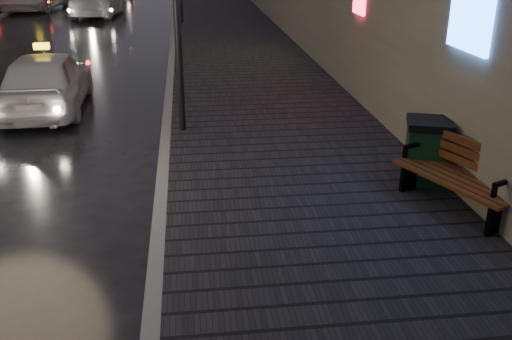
{
  "coord_description": "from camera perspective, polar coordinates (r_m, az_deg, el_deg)",
  "views": [
    {
      "loc": [
        2.0,
        -5.5,
        3.92
      ],
      "look_at": [
        2.9,
        1.9,
        0.85
      ],
      "focal_mm": 40.0,
      "sensor_mm": 36.0,
      "label": 1
    }
  ],
  "objects": [
    {
      "name": "curb",
      "position": [
        26.78,
        -8.18,
        13.93
      ],
      "size": [
        0.2,
        58.0,
        0.15
      ],
      "primitive_type": "cube",
      "color": "slate",
      "rests_on": "ground"
    },
    {
      "name": "ground",
      "position": [
        7.05,
        -22.77,
        -13.44
      ],
      "size": [
        120.0,
        120.0,
        0.0
      ],
      "primitive_type": "plane",
      "color": "black",
      "rests_on": "ground"
    },
    {
      "name": "bench",
      "position": [
        8.88,
        19.82,
        -0.53
      ],
      "size": [
        1.4,
        2.1,
        1.02
      ],
      "rotation": [
        0.0,
        0.0,
        0.4
      ],
      "color": "black",
      "rests_on": "sidewalk"
    },
    {
      "name": "trash_bin",
      "position": [
        9.65,
        16.71,
        1.85
      ],
      "size": [
        0.88,
        0.88,
        1.06
      ],
      "rotation": [
        0.0,
        0.0,
        -0.31
      ],
      "color": "black",
      "rests_on": "sidewalk"
    },
    {
      "name": "sidewalk",
      "position": [
        26.84,
        -2.9,
        14.14
      ],
      "size": [
        4.6,
        58.0,
        0.15
      ],
      "primitive_type": "cube",
      "color": "black",
      "rests_on": "ground"
    },
    {
      "name": "taxi_near",
      "position": [
        14.58,
        -20.24,
        8.42
      ],
      "size": [
        1.9,
        4.39,
        1.47
      ],
      "primitive_type": "imported",
      "rotation": [
        0.0,
        0.0,
        3.18
      ],
      "color": "silver",
      "rests_on": "ground"
    },
    {
      "name": "taxi_mid",
      "position": [
        31.88,
        -15.6,
        15.91
      ],
      "size": [
        2.65,
        5.34,
        1.49
      ],
      "primitive_type": "imported",
      "rotation": [
        0.0,
        0.0,
        3.03
      ],
      "color": "white",
      "rests_on": "ground"
    }
  ]
}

